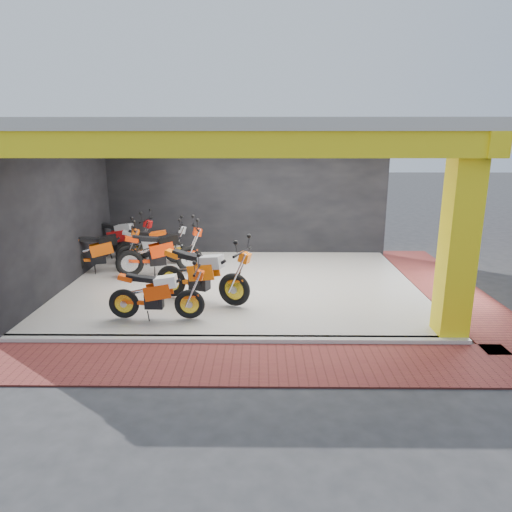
% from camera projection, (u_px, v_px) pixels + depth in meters
% --- Properties ---
extents(ground, '(80.00, 80.00, 0.00)m').
position_uv_depth(ground, '(238.00, 320.00, 8.80)').
color(ground, '#2D2D30').
rests_on(ground, ground).
extents(showroom_floor, '(8.00, 6.00, 0.10)m').
position_uv_depth(showroom_floor, '(242.00, 285.00, 10.72)').
color(showroom_floor, white).
rests_on(showroom_floor, ground).
extents(showroom_ceiling, '(8.40, 6.40, 0.20)m').
position_uv_depth(showroom_ceiling, '(241.00, 129.00, 9.84)').
color(showroom_ceiling, beige).
rests_on(showroom_ceiling, corner_column).
extents(back_wall, '(8.20, 0.20, 3.50)m').
position_uv_depth(back_wall, '(246.00, 197.00, 13.30)').
color(back_wall, black).
rests_on(back_wall, ground).
extents(left_wall, '(0.20, 6.20, 3.50)m').
position_uv_depth(left_wall, '(61.00, 213.00, 10.34)').
color(left_wall, black).
rests_on(left_wall, ground).
extents(corner_column, '(0.50, 0.50, 3.50)m').
position_uv_depth(corner_column, '(459.00, 240.00, 7.60)').
color(corner_column, yellow).
rests_on(corner_column, ground).
extents(header_beam_front, '(8.40, 0.30, 0.40)m').
position_uv_depth(header_beam_front, '(232.00, 145.00, 7.01)').
color(header_beam_front, yellow).
rests_on(header_beam_front, corner_column).
extents(header_beam_right, '(0.30, 6.40, 0.40)m').
position_uv_depth(header_beam_right, '(425.00, 143.00, 9.87)').
color(header_beam_right, yellow).
rests_on(header_beam_right, corner_column).
extents(floor_kerb, '(8.00, 0.20, 0.10)m').
position_uv_depth(floor_kerb, '(235.00, 340.00, 7.80)').
color(floor_kerb, white).
rests_on(floor_kerb, ground).
extents(paver_front, '(9.00, 1.40, 0.03)m').
position_uv_depth(paver_front, '(232.00, 363.00, 7.05)').
color(paver_front, maroon).
rests_on(paver_front, ground).
extents(paver_right, '(1.40, 7.00, 0.03)m').
position_uv_depth(paver_right, '(446.00, 287.00, 10.68)').
color(paver_right, maroon).
rests_on(paver_right, ground).
extents(moto_hero, '(1.91, 0.73, 1.16)m').
position_uv_depth(moto_hero, '(189.00, 290.00, 8.41)').
color(moto_hero, '#EE440A').
rests_on(moto_hero, showroom_floor).
extents(moto_row_a, '(2.43, 1.63, 1.39)m').
position_uv_depth(moto_row_a, '(234.00, 274.00, 9.03)').
color(moto_row_a, orange).
rests_on(moto_row_a, showroom_floor).
extents(moto_row_b, '(2.38, 1.49, 1.37)m').
position_uv_depth(moto_row_b, '(189.00, 246.00, 11.39)').
color(moto_row_b, '#F3360A').
rests_on(moto_row_b, showroom_floor).
extents(moto_row_c, '(2.06, 0.89, 1.23)m').
position_uv_depth(moto_row_c, '(175.00, 241.00, 12.23)').
color(moto_row_c, '#A3A6AB').
rests_on(moto_row_c, showroom_floor).
extents(moto_row_d, '(2.24, 1.47, 1.28)m').
position_uv_depth(moto_row_d, '(127.00, 246.00, 11.62)').
color(moto_row_d, '#FE5C0A').
rests_on(moto_row_d, showroom_floor).
extents(moto_row_e, '(2.33, 1.24, 1.35)m').
position_uv_depth(moto_row_e, '(141.00, 236.00, 12.64)').
color(moto_row_e, '#B51313').
rests_on(moto_row_e, showroom_floor).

